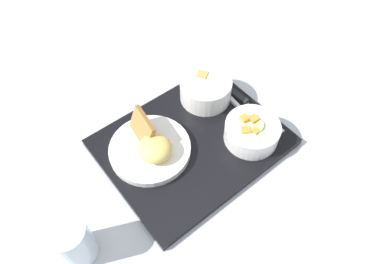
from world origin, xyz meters
The scene contains 8 objects.
ground_plane centered at (0.00, 0.00, 0.00)m, with size 4.00×4.00×0.00m, color silver.
serving_tray centered at (0.00, 0.00, 0.01)m, with size 0.43×0.36×0.02m.
bowl_salad centered at (-0.12, 0.06, 0.05)m, with size 0.12×0.12×0.06m.
bowl_soup centered at (-0.10, -0.09, 0.05)m, with size 0.13×0.13×0.06m.
plate_main centered at (0.09, -0.02, 0.04)m, with size 0.18×0.18×0.08m.
knife centered at (-0.16, -0.03, 0.02)m, with size 0.05×0.18×0.02m.
spoon centered at (-0.14, -0.01, 0.02)m, with size 0.04×0.16×0.01m.
glass_water centered at (0.30, 0.10, 0.05)m, with size 0.07×0.07×0.11m.
Camera 1 is at (0.23, 0.38, 0.65)m, focal length 32.00 mm.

